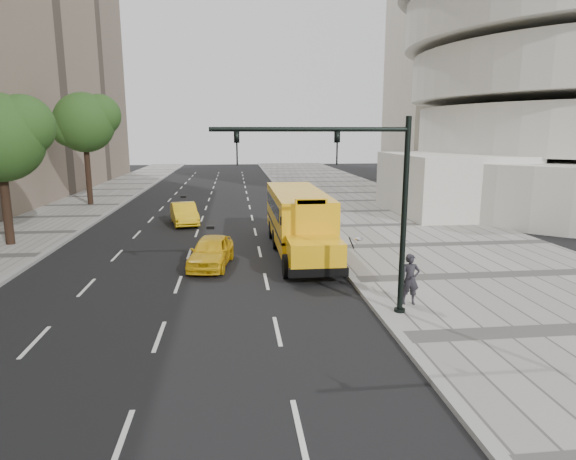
{
  "coord_description": "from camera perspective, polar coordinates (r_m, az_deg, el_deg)",
  "views": [
    {
      "loc": [
        1.3,
        -23.64,
        5.89
      ],
      "look_at": [
        3.5,
        -4.0,
        1.9
      ],
      "focal_mm": 30.0,
      "sensor_mm": 36.0,
      "label": 1
    }
  ],
  "objects": [
    {
      "name": "school_bus",
      "position": [
        24.49,
        1.21,
        1.72
      ],
      "size": [
        2.96,
        11.56,
        3.19
      ],
      "color": "#FEB610",
      "rests_on": "ground"
    },
    {
      "name": "traffic_signal",
      "position": [
        15.05,
        8.67,
        4.42
      ],
      "size": [
        6.18,
        0.36,
        6.4
      ],
      "color": "black",
      "rests_on": "ground"
    },
    {
      "name": "guggenheim",
      "position": [
        51.22,
        28.58,
        18.73
      ],
      "size": [
        33.2,
        42.2,
        35.0
      ],
      "color": "silver",
      "rests_on": "ground"
    },
    {
      "name": "curb_museum",
      "position": [
        24.79,
        4.72,
        -2.19
      ],
      "size": [
        0.3,
        140.0,
        0.15
      ],
      "primitive_type": "cube",
      "color": "gray",
      "rests_on": "ground"
    },
    {
      "name": "ground",
      "position": [
        24.4,
        -9.26,
        -2.71
      ],
      "size": [
        140.0,
        140.0,
        0.0
      ],
      "primitive_type": "plane",
      "color": "black",
      "rests_on": "ground"
    },
    {
      "name": "curb_far",
      "position": [
        26.06,
        -27.14,
        -2.76
      ],
      "size": [
        0.3,
        140.0,
        0.15
      ],
      "primitive_type": "cube",
      "color": "gray",
      "rests_on": "ground"
    },
    {
      "name": "taxi_far",
      "position": [
        32.28,
        -12.21,
        1.91
      ],
      "size": [
        2.34,
        4.48,
        1.41
      ],
      "primitive_type": "imported",
      "rotation": [
        0.0,
        0.0,
        0.21
      ],
      "color": "yellow",
      "rests_on": "ground"
    },
    {
      "name": "pedestrian",
      "position": [
        16.9,
        14.27,
        -5.68
      ],
      "size": [
        0.68,
        0.49,
        1.75
      ],
      "primitive_type": "imported",
      "rotation": [
        0.0,
        0.0,
        -0.11
      ],
      "color": "#242228",
      "rests_on": "sidewalk_museum"
    },
    {
      "name": "sidewalk_museum",
      "position": [
        26.59,
        17.52,
        -1.76
      ],
      "size": [
        12.0,
        140.0,
        0.15
      ],
      "primitive_type": "cube",
      "color": "gray",
      "rests_on": "ground"
    },
    {
      "name": "tree_c",
      "position": [
        42.45,
        -22.9,
        11.7
      ],
      "size": [
        5.3,
        4.71,
        9.07
      ],
      "color": "black",
      "rests_on": "ground"
    },
    {
      "name": "taxi_near",
      "position": [
        21.82,
        -9.09,
        -2.52
      ],
      "size": [
        2.23,
        4.25,
        1.38
      ],
      "primitive_type": "imported",
      "rotation": [
        0.0,
        0.0,
        -0.15
      ],
      "color": "yellow",
      "rests_on": "ground"
    },
    {
      "name": "tree_b",
      "position": [
        28.69,
        -30.96,
        9.44
      ],
      "size": [
        5.05,
        4.49,
        7.91
      ],
      "color": "black",
      "rests_on": "ground"
    }
  ]
}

